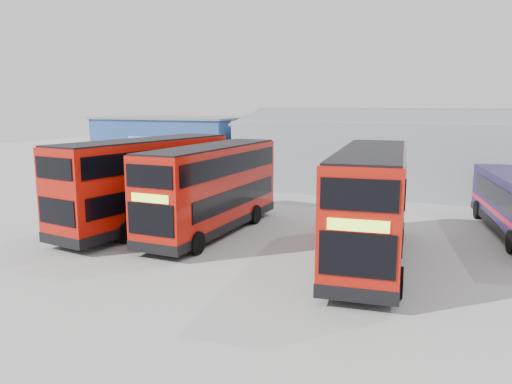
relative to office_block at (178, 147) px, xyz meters
name	(u,v)px	position (x,y,z in m)	size (l,w,h in m)	color
ground_plane	(235,251)	(14.00, -17.99, -2.58)	(120.00, 120.00, 0.00)	gray
office_block	(178,147)	(0.00, 0.00, 0.00)	(12.30, 8.32, 5.12)	navy
maintenance_shed	(455,155)	(22.00, 2.01, 0.02)	(30.50, 12.00, 5.89)	gray
double_decker_left	(146,184)	(8.14, -16.07, -0.35)	(3.95, 10.81, 4.48)	#B1140A
double_decker_centre	(212,190)	(11.64, -15.64, -0.47)	(2.66, 10.08, 4.24)	#B1140A
double_decker_right	(370,206)	(19.46, -17.18, -0.36)	(3.75, 10.77, 4.47)	#B1140A
panel_van	(85,166)	(-5.33, -5.43, -1.30)	(3.05, 5.54, 2.29)	white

